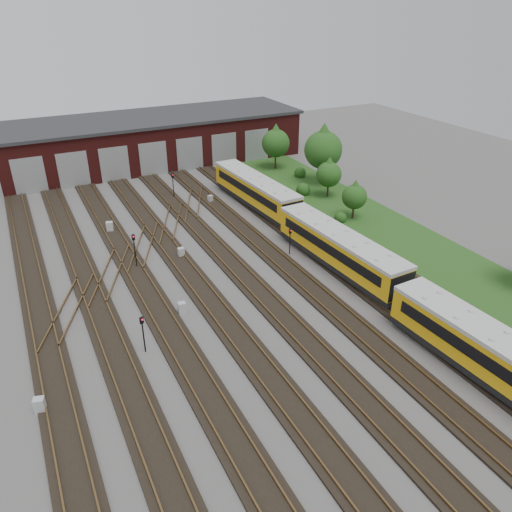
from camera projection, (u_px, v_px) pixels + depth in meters
name	position (u px, v px, depth m)	size (l,w,h in m)	color
ground	(247.00, 311.00, 37.66)	(120.00, 120.00, 0.00)	#4B4846
track_network	(241.00, 307.00, 38.01)	(30.40, 70.00, 0.33)	black
maintenance_shed	(119.00, 143.00, 67.72)	(51.00, 12.50, 6.35)	#4B1412
grass_verge	(366.00, 218.00, 53.11)	(8.00, 55.00, 0.05)	#204818
metro_train	(340.00, 249.00, 42.63)	(3.44, 46.88, 3.05)	black
signal_mast_0	(143.00, 330.00, 32.57)	(0.27, 0.26, 2.77)	black
signal_mast_1	(134.00, 247.00, 42.64)	(0.26, 0.24, 3.21)	black
signal_mast_2	(173.00, 182.00, 57.61)	(0.28, 0.26, 2.98)	black
signal_mast_3	(290.00, 238.00, 45.11)	(0.24, 0.22, 2.53)	black
relay_cabinet_0	(40.00, 405.00, 28.36)	(0.60, 0.50, 1.00)	#B2B5B7
relay_cabinet_1	(110.00, 227.00, 49.90)	(0.65, 0.54, 1.09)	#B2B5B7
relay_cabinet_2	(182.00, 308.00, 37.20)	(0.56, 0.46, 0.93)	#B2B5B7
relay_cabinet_3	(181.00, 253.00, 45.16)	(0.55, 0.46, 0.91)	#B2B5B7
relay_cabinet_4	(210.00, 199.00, 56.98)	(0.51, 0.43, 0.85)	#B2B5B7
tree_0	(276.00, 140.00, 66.39)	(3.71, 3.71, 6.15)	#302115
tree_1	(329.00, 171.00, 57.31)	(2.92, 2.92, 4.85)	#302115
tree_2	(323.00, 145.00, 60.45)	(4.63, 4.63, 7.67)	#302115
tree_3	(355.00, 194.00, 51.87)	(2.60, 2.60, 4.32)	#302115
bush_0	(340.00, 216.00, 52.07)	(1.28, 1.28, 1.28)	#1B4513
bush_1	(303.00, 188.00, 59.05)	(1.68, 1.68, 1.68)	#1B4513
bush_2	(300.00, 171.00, 64.88)	(1.50, 1.50, 1.50)	#1B4513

